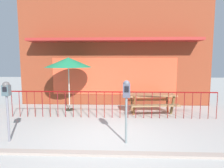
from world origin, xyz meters
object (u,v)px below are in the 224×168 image
patio_umbrella (68,63)px  parking_meter_near (126,95)px  parking_meter_far (7,96)px  picnic_table_left (152,98)px

patio_umbrella → parking_meter_near: patio_umbrella is taller
patio_umbrella → parking_meter_near: (2.27, -3.22, -0.76)m
parking_meter_near → parking_meter_far: (-2.99, -0.03, -0.03)m
parking_meter_far → parking_meter_near: bearing=0.5°
parking_meter_far → patio_umbrella: bearing=77.5°
picnic_table_left → parking_meter_far: 5.02m
picnic_table_left → parking_meter_near: (-1.08, -2.86, 0.61)m
parking_meter_near → patio_umbrella: bearing=125.3°
picnic_table_left → parking_meter_near: 3.11m
picnic_table_left → parking_meter_near: size_ratio=1.23×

